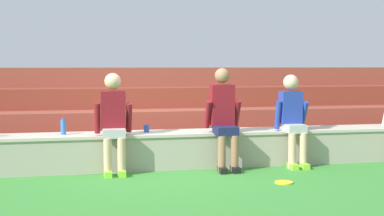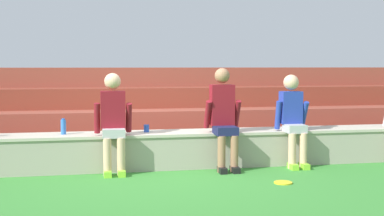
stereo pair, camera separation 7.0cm
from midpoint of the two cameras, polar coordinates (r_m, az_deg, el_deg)
name	(u,v)px [view 2 (the right image)]	position (r m, az deg, el deg)	size (l,w,h in m)	color
ground_plane	(163,171)	(7.32, -2.99, -6.99)	(80.00, 80.00, 0.00)	#388433
stone_seating_wall	(160,149)	(7.55, -3.32, -4.51)	(9.86, 0.62, 0.52)	#A8A08E
brick_bleachers	(145,117)	(9.47, -4.97, -1.02)	(11.92, 2.52, 1.45)	maroon
person_left_of_center	(113,119)	(7.14, -8.43, -1.23)	(0.51, 0.51, 1.38)	#DBAD89
person_center	(224,115)	(7.38, 3.80, -0.83)	(0.52, 0.60, 1.45)	#996B4C
person_right_of_center	(293,117)	(7.73, 11.35, -0.96)	(0.49, 0.55, 1.35)	#DBAD89
water_bottle_near_right	(63,127)	(7.47, -13.78, -2.04)	(0.07, 0.07, 0.22)	blue
plastic_cup_left_end	(146,128)	(7.53, -4.80, -2.26)	(0.08, 0.08, 0.11)	blue
frisbee	(283,183)	(6.68, 10.35, -8.12)	(0.23, 0.23, 0.02)	yellow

